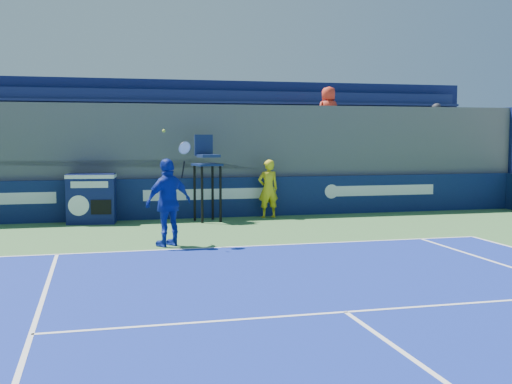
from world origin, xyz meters
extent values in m
imported|color=yellow|center=(1.65, 16.62, 0.88)|extent=(0.67, 0.47, 1.73)
cube|color=white|center=(0.00, 11.88, 0.02)|extent=(10.97, 0.07, 0.00)
cube|color=white|center=(0.00, 6.40, 0.02)|extent=(8.23, 0.07, 0.00)
cube|color=#0D1A4A|center=(0.00, 17.10, 0.60)|extent=(20.40, 0.20, 1.20)
cube|color=white|center=(0.00, 17.00, 0.72)|extent=(4.00, 0.01, 0.32)
cube|color=white|center=(5.50, 17.00, 0.72)|extent=(3.60, 0.01, 0.32)
cylinder|color=white|center=(3.80, 16.99, 0.72)|extent=(0.44, 0.01, 0.44)
cube|color=#0F174C|center=(-3.44, 16.63, 0.70)|extent=(1.38, 0.87, 1.40)
cube|color=silver|center=(-3.44, 16.63, 1.33)|extent=(1.40, 0.89, 0.10)
cylinder|color=white|center=(-3.78, 16.31, 0.55)|extent=(0.56, 0.09, 0.56)
cube|color=black|center=(-3.19, 16.23, 0.50)|extent=(0.55, 0.09, 0.40)
cube|color=silver|center=(-3.49, 16.27, 1.12)|extent=(0.99, 0.14, 0.18)
cylinder|color=black|center=(-0.44, 15.91, 0.80)|extent=(0.08, 0.08, 1.60)
cylinder|color=black|center=(0.10, 16.04, 0.80)|extent=(0.08, 0.08, 1.60)
cylinder|color=black|center=(-0.57, 16.46, 0.80)|extent=(0.08, 0.08, 1.60)
cylinder|color=black|center=(-0.03, 16.59, 0.80)|extent=(0.08, 0.08, 1.60)
cube|color=#0F1D4D|center=(-0.24, 16.25, 1.63)|extent=(0.84, 0.84, 0.06)
cube|color=navy|center=(-0.21, 16.15, 1.88)|extent=(0.64, 0.56, 0.08)
cube|color=#131F47|center=(-0.30, 16.50, 2.18)|extent=(0.55, 0.18, 0.60)
imported|color=#13299D|center=(-1.77, 12.36, 0.98)|extent=(1.23, 0.95, 1.94)
cylinder|color=black|center=(-1.43, 12.45, 1.70)|extent=(0.09, 0.15, 0.39)
torus|color=silver|center=(-1.40, 12.39, 2.18)|extent=(0.32, 0.22, 0.29)
cylinder|color=white|center=(-1.40, 12.39, 2.18)|extent=(0.26, 0.17, 0.24)
sphere|color=#BFDA30|center=(-1.87, 12.21, 2.55)|extent=(0.07, 0.07, 0.07)
cube|color=#4D4D52|center=(0.00, 19.00, 1.69)|extent=(20.40, 3.60, 3.38)
cube|color=#4D4D52|center=(0.00, 17.65, 1.48)|extent=(20.40, 0.90, 0.55)
cube|color=#14204C|center=(0.00, 17.55, 1.95)|extent=(20.00, 0.45, 0.08)
cube|color=#14204C|center=(0.00, 17.80, 2.15)|extent=(20.00, 0.06, 0.45)
cube|color=#4D4D52|center=(0.00, 18.55, 2.02)|extent=(20.40, 0.90, 0.55)
cube|color=#14204C|center=(0.00, 18.45, 2.50)|extent=(20.00, 0.45, 0.08)
cube|color=#14204C|center=(0.00, 18.70, 2.70)|extent=(20.00, 0.06, 0.45)
cube|color=#4D4D52|center=(0.00, 19.45, 2.58)|extent=(20.40, 0.90, 0.55)
cube|color=#14204C|center=(0.00, 19.35, 3.05)|extent=(20.00, 0.45, 0.08)
cube|color=#14204C|center=(0.00, 19.60, 3.25)|extent=(20.00, 0.06, 0.45)
cube|color=#4D4D52|center=(0.00, 20.35, 3.13)|extent=(20.40, 0.90, 0.55)
cube|color=#14204C|center=(0.00, 20.25, 3.60)|extent=(20.00, 0.45, 0.08)
cube|color=#14204C|center=(0.00, 20.50, 3.80)|extent=(20.00, 0.06, 0.45)
cube|color=#0C1647|center=(0.00, 20.95, 2.20)|extent=(20.80, 0.30, 4.40)
cube|color=#0C1647|center=(10.35, 19.00, 1.70)|extent=(0.30, 3.90, 3.40)
imported|color=white|center=(-1.26, 17.60, 2.56)|extent=(1.14, 0.85, 1.57)
imported|color=teal|center=(1.26, 17.60, 2.51)|extent=(0.94, 0.60, 1.48)
imported|color=red|center=(4.23, 18.50, 3.20)|extent=(0.92, 0.66, 1.75)
imported|color=black|center=(7.66, 17.60, 2.64)|extent=(0.66, 0.45, 1.75)
camera|label=1|loc=(-3.30, -1.70, 2.44)|focal=45.00mm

